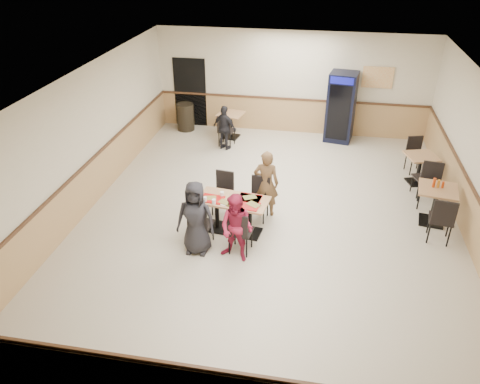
% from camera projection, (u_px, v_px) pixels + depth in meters
% --- Properties ---
extents(ground, '(10.00, 10.00, 0.00)m').
position_uv_depth(ground, '(269.00, 217.00, 10.15)').
color(ground, beige).
rests_on(ground, ground).
extents(room_shell, '(10.00, 10.00, 10.00)m').
position_uv_depth(room_shell, '(352.00, 151.00, 11.77)').
color(room_shell, silver).
rests_on(room_shell, ground).
extents(main_table, '(1.49, 0.88, 0.75)m').
position_uv_depth(main_table, '(233.00, 210.00, 9.45)').
color(main_table, black).
rests_on(main_table, ground).
extents(main_chairs, '(1.45, 1.80, 0.96)m').
position_uv_depth(main_chairs, '(231.00, 211.00, 9.47)').
color(main_chairs, black).
rests_on(main_chairs, ground).
extents(diner_woman_left, '(0.73, 0.48, 1.49)m').
position_uv_depth(diner_woman_left, '(196.00, 218.00, 8.74)').
color(diner_woman_left, black).
rests_on(diner_woman_left, ground).
extents(diner_woman_right, '(0.78, 0.69, 1.36)m').
position_uv_depth(diner_woman_right, '(237.00, 228.00, 8.56)').
color(diner_woman_right, maroon).
rests_on(diner_woman_right, ground).
extents(diner_man_opposite, '(0.55, 0.36, 1.49)m').
position_uv_depth(diner_man_opposite, '(266.00, 183.00, 9.92)').
color(diner_man_opposite, brown).
rests_on(diner_man_opposite, ground).
extents(lone_diner, '(0.80, 0.58, 1.26)m').
position_uv_depth(lone_diner, '(225.00, 128.00, 12.96)').
color(lone_diner, black).
rests_on(lone_diner, ground).
extents(tabletop_clutter, '(1.25, 0.68, 0.12)m').
position_uv_depth(tabletop_clutter, '(235.00, 200.00, 9.26)').
color(tabletop_clutter, '#AC0D0B').
rests_on(tabletop_clutter, main_table).
extents(side_table_near, '(0.88, 0.88, 0.82)m').
position_uv_depth(side_table_near, '(436.00, 200.00, 9.71)').
color(side_table_near, black).
rests_on(side_table_near, ground).
extents(side_table_near_chair_south, '(0.55, 0.55, 1.04)m').
position_uv_depth(side_table_near_chair_south, '(442.00, 218.00, 9.17)').
color(side_table_near_chair_south, black).
rests_on(side_table_near_chair_south, ground).
extents(side_table_near_chair_north, '(0.55, 0.55, 1.04)m').
position_uv_depth(side_table_near_chair_north, '(430.00, 186.00, 10.29)').
color(side_table_near_chair_north, black).
rests_on(side_table_near_chair_north, ground).
extents(side_table_far, '(0.86, 0.86, 0.74)m').
position_uv_depth(side_table_far, '(420.00, 165.00, 11.27)').
color(side_table_far, black).
rests_on(side_table_far, ground).
extents(side_table_far_chair_south, '(0.54, 0.54, 0.94)m').
position_uv_depth(side_table_far_chair_south, '(424.00, 177.00, 10.78)').
color(side_table_far_chair_south, black).
rests_on(side_table_far_chair_south, ground).
extents(side_table_far_chair_north, '(0.54, 0.54, 0.94)m').
position_uv_depth(side_table_far_chair_north, '(416.00, 155.00, 11.79)').
color(side_table_far_chair_north, black).
rests_on(side_table_far_chair_north, ground).
extents(condiment_caddy, '(0.23, 0.06, 0.20)m').
position_uv_depth(condiment_caddy, '(437.00, 183.00, 9.58)').
color(condiment_caddy, '#B6380D').
rests_on(condiment_caddy, side_table_near).
extents(back_table, '(0.82, 0.82, 0.75)m').
position_uv_depth(back_table, '(231.00, 121.00, 13.75)').
color(back_table, black).
rests_on(back_table, ground).
extents(back_table_chair_lone, '(0.51, 0.51, 0.95)m').
position_uv_depth(back_table_chair_lone, '(227.00, 130.00, 13.25)').
color(back_table_chair_lone, black).
rests_on(back_table_chair_lone, ground).
extents(pepsi_cooler, '(0.87, 0.87, 1.99)m').
position_uv_depth(pepsi_cooler, '(341.00, 107.00, 13.36)').
color(pepsi_cooler, black).
rests_on(pepsi_cooler, ground).
extents(trash_bin, '(0.52, 0.52, 0.82)m').
position_uv_depth(trash_bin, '(186.00, 117.00, 14.32)').
color(trash_bin, black).
rests_on(trash_bin, ground).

